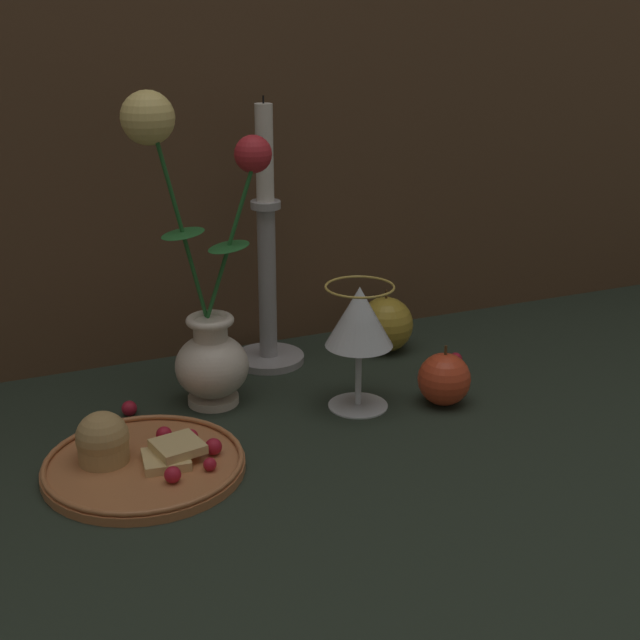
{
  "coord_description": "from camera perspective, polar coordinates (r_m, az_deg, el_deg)",
  "views": [
    {
      "loc": [
        -0.37,
        -0.93,
        0.49
      ],
      "look_at": [
        0.05,
        0.04,
        0.1
      ],
      "focal_mm": 50.0,
      "sensor_mm": 36.0,
      "label": 1
    }
  ],
  "objects": [
    {
      "name": "candlestick",
      "position": [
        1.22,
        -3.41,
        2.79
      ],
      "size": [
        0.1,
        0.1,
        0.37
      ],
      "color": "#A3A3A8",
      "rests_on": "ground_plane"
    },
    {
      "name": "berry_by_glass_stem",
      "position": [
        1.26,
        8.68,
        -2.49
      ],
      "size": [
        0.02,
        0.02,
        0.02
      ],
      "primitive_type": "sphere",
      "color": "#AD192D",
      "rests_on": "ground_plane"
    },
    {
      "name": "apple_beside_vase",
      "position": [
        1.29,
        4.21,
        -0.28
      ],
      "size": [
        0.08,
        0.08,
        0.09
      ],
      "color": "#B2932D",
      "rests_on": "ground_plane"
    },
    {
      "name": "berry_near_plate",
      "position": [
        1.22,
        6.87,
        -3.22
      ],
      "size": [
        0.02,
        0.02,
        0.02
      ],
      "primitive_type": "sphere",
      "color": "#AD192D",
      "rests_on": "ground_plane"
    },
    {
      "name": "berry_front_center",
      "position": [
        1.12,
        -12.11,
        -5.55
      ],
      "size": [
        0.02,
        0.02,
        0.02
      ],
      "primitive_type": "sphere",
      "color": "#AD192D",
      "rests_on": "ground_plane"
    },
    {
      "name": "wine_glass",
      "position": [
        1.08,
        2.53,
        -0.08
      ],
      "size": [
        0.09,
        0.09,
        0.16
      ],
      "color": "silver",
      "rests_on": "ground_plane"
    },
    {
      "name": "vase",
      "position": [
        1.09,
        -7.49,
        1.35
      ],
      "size": [
        0.18,
        0.09,
        0.39
      ],
      "color": "silver",
      "rests_on": "ground_plane"
    },
    {
      "name": "plate_with_pastries",
      "position": [
        1.0,
        -11.68,
        -8.64
      ],
      "size": [
        0.22,
        0.22,
        0.07
      ],
      "color": "#B77042",
      "rests_on": "ground_plane"
    },
    {
      "name": "ground_plane",
      "position": [
        1.12,
        -1.36,
        -5.83
      ],
      "size": [
        2.4,
        2.4,
        0.0
      ],
      "primitive_type": "plane",
      "color": "#232D23",
      "rests_on": "ground"
    },
    {
      "name": "apple_near_glass",
      "position": [
        1.13,
        7.95,
        -3.77
      ],
      "size": [
        0.07,
        0.07,
        0.08
      ],
      "color": "#D14223",
      "rests_on": "ground_plane"
    }
  ]
}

